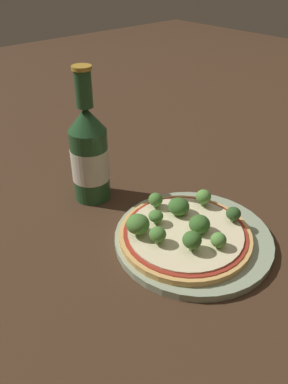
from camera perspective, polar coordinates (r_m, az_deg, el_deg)
The scene contains 14 objects.
ground_plane at distance 0.59m, azimuth 8.14°, elevation -7.88°, with size 3.00×3.00×0.00m, color #3D2819.
plate at distance 0.59m, azimuth 7.26°, elevation -7.12°, with size 0.24×0.24×0.01m.
pizza at distance 0.58m, azimuth 6.28°, elevation -6.37°, with size 0.20×0.20×0.01m.
broccoli_floret_0 at distance 0.53m, azimuth 7.33°, elevation -7.28°, with size 0.03×0.03×0.03m.
broccoli_floret_1 at distance 0.55m, azimuth -0.95°, elevation -4.91°, with size 0.04×0.04×0.03m.
broccoli_floret_2 at distance 0.55m, azimuth 11.29°, elevation -7.18°, with size 0.02×0.02×0.02m.
broccoli_floret_3 at distance 0.60m, azimuth 5.32°, elevation -2.20°, with size 0.03×0.03×0.03m.
broccoli_floret_4 at distance 0.60m, azimuth 13.46°, elevation -3.23°, with size 0.02×0.02×0.02m.
broccoli_floret_5 at distance 0.54m, azimuth 2.09°, elevation -6.49°, with size 0.02×0.02×0.03m.
broccoli_floret_6 at distance 0.62m, azimuth 9.06°, elevation -0.72°, with size 0.02×0.02×0.03m.
broccoli_floret_7 at distance 0.61m, azimuth 1.78°, elevation -1.18°, with size 0.02×0.02×0.03m.
broccoli_floret_8 at distance 0.57m, azimuth 8.44°, elevation -4.95°, with size 0.03×0.03×0.03m.
broccoli_floret_9 at distance 0.58m, azimuth 1.82°, elevation -3.72°, with size 0.02×0.02×0.02m.
beer_bottle at distance 0.66m, azimuth -8.33°, elevation 5.76°, with size 0.07×0.07×0.24m.
Camera 1 is at (-0.36, -0.27, 0.39)m, focal length 35.00 mm.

